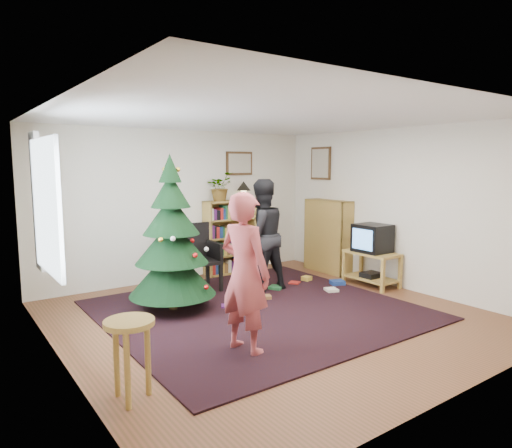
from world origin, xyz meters
TOP-DOWN VIEW (x-y plane):
  - floor at (0.00, 0.00)m, footprint 5.00×5.00m
  - ceiling at (0.00, 0.00)m, footprint 5.00×5.00m
  - wall_back at (0.00, 2.50)m, footprint 5.00×0.02m
  - wall_front at (0.00, -2.50)m, footprint 5.00×0.02m
  - wall_left at (-2.50, 0.00)m, footprint 0.02×5.00m
  - wall_right at (2.50, 0.00)m, footprint 0.02×5.00m
  - rug at (0.00, 0.30)m, footprint 3.80×3.60m
  - window_pane at (-2.47, 0.60)m, footprint 0.04×1.20m
  - curtain at (-2.43, 1.30)m, footprint 0.06×0.35m
  - picture_back at (1.15, 2.48)m, footprint 0.55×0.03m
  - picture_right at (2.48, 1.75)m, footprint 0.03×0.50m
  - christmas_tree at (-0.91, 0.96)m, footprint 1.14×1.14m
  - bookshelf_back at (0.85, 2.34)m, footprint 0.95×0.30m
  - bookshelf_right at (2.34, 1.39)m, footprint 0.30×0.95m
  - tv_stand at (2.22, 0.27)m, footprint 0.47×0.85m
  - crt_tv at (2.22, 0.27)m, footprint 0.47×0.51m
  - armchair at (-0.17, 1.72)m, footprint 0.61×0.61m
  - stool at (-2.20, -0.98)m, footprint 0.41×0.41m
  - person_standing at (-0.88, -0.70)m, footprint 0.54×0.69m
  - person_by_chair at (0.63, 1.09)m, footprint 0.89×0.72m
  - potted_plant at (0.65, 2.34)m, footprint 0.57×0.54m
  - table_lamp at (1.15, 2.34)m, footprint 0.25×0.25m
  - floor_clutter at (0.99, 0.74)m, footprint 2.22×0.90m

SIDE VIEW (x-z plane):
  - floor at x=0.00m, z-range 0.00..0.00m
  - rug at x=0.00m, z-range 0.00..0.02m
  - floor_clutter at x=0.99m, z-range 0.00..0.08m
  - tv_stand at x=2.22m, z-range 0.05..0.60m
  - stool at x=-2.20m, z-range 0.19..0.87m
  - armchair at x=-0.17m, z-range 0.04..1.06m
  - bookshelf_back at x=0.85m, z-range 0.01..1.31m
  - bookshelf_right at x=2.34m, z-range 0.01..1.31m
  - crt_tv at x=2.22m, z-range 0.55..0.99m
  - person_standing at x=-0.88m, z-range 0.00..1.66m
  - person_by_chair at x=0.63m, z-range 0.00..1.71m
  - christmas_tree at x=-0.91m, z-range -0.17..1.90m
  - wall_back at x=0.00m, z-range 0.00..2.50m
  - wall_front at x=0.00m, z-range 0.00..2.50m
  - wall_left at x=-2.50m, z-range 0.00..2.50m
  - wall_right at x=2.50m, z-range 0.00..2.50m
  - window_pane at x=-2.47m, z-range 0.80..2.20m
  - curtain at x=-2.43m, z-range 0.70..2.30m
  - table_lamp at x=1.15m, z-range 1.36..1.69m
  - potted_plant at x=0.65m, z-range 1.30..1.80m
  - picture_back at x=1.15m, z-range 1.74..2.16m
  - picture_right at x=2.48m, z-range 1.65..2.25m
  - ceiling at x=0.00m, z-range 2.50..2.50m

